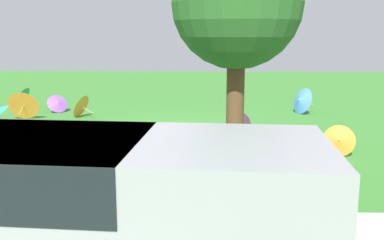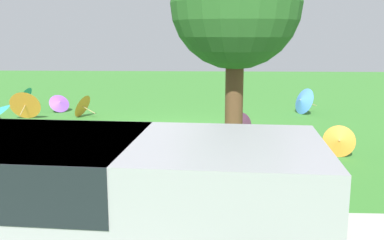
{
  "view_description": "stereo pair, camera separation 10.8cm",
  "coord_description": "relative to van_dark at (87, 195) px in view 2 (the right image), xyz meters",
  "views": [
    {
      "loc": [
        -1.0,
        11.3,
        2.6
      ],
      "look_at": [
        -0.64,
        1.11,
        0.6
      ],
      "focal_mm": 41.12,
      "sensor_mm": 36.0,
      "label": 1
    },
    {
      "loc": [
        -1.11,
        11.3,
        2.6
      ],
      "look_at": [
        -0.64,
        1.11,
        0.6
      ],
      "focal_mm": 41.12,
      "sensor_mm": 36.0,
      "label": 2
    }
  ],
  "objects": [
    {
      "name": "parasol_orange_2",
      "position": [
        2.85,
        -9.23,
        -0.53
      ],
      "size": [
        0.85,
        0.87,
        0.77
      ],
      "color": "tan",
      "rests_on": "ground"
    },
    {
      "name": "parasol_teal_0",
      "position": [
        0.29,
        -6.15,
        -0.6
      ],
      "size": [
        0.81,
        0.75,
        0.6
      ],
      "color": "tan",
      "rests_on": "ground"
    },
    {
      "name": "parasol_blue_0",
      "position": [
        -4.31,
        -10.11,
        -0.47
      ],
      "size": [
        0.91,
        0.99,
        0.89
      ],
      "color": "tan",
      "rests_on": "ground"
    },
    {
      "name": "parasol_pink_1",
      "position": [
        -2.1,
        -6.68,
        -0.59
      ],
      "size": [
        0.69,
        0.63,
        0.65
      ],
      "color": "tan",
      "rests_on": "ground"
    },
    {
      "name": "shade_tree",
      "position": [
        -1.74,
        -3.7,
        2.19
      ],
      "size": [
        2.35,
        2.35,
        4.31
      ],
      "color": "brown",
      "rests_on": "ground"
    },
    {
      "name": "van_dark",
      "position": [
        0.0,
        0.0,
        0.0
      ],
      "size": [
        4.71,
        2.37,
        1.53
      ],
      "color": "#99999E",
      "rests_on": "ground"
    },
    {
      "name": "parasol_orange_0",
      "position": [
        4.44,
        -8.81,
        -0.45
      ],
      "size": [
        0.99,
        0.86,
        0.93
      ],
      "color": "tan",
      "rests_on": "ground"
    },
    {
      "name": "parasol_purple_0",
      "position": [
        3.83,
        -10.08,
        -0.6
      ],
      "size": [
        0.83,
        0.8,
        0.62
      ],
      "color": "tan",
      "rests_on": "ground"
    },
    {
      "name": "ground",
      "position": [
        -0.22,
        -6.92,
        -0.91
      ],
      "size": [
        40.0,
        40.0,
        0.0
      ],
      "primitive_type": "plane",
      "color": "#387A2D"
    },
    {
      "name": "parasol_orange_3",
      "position": [
        -4.06,
        -4.91,
        -0.56
      ],
      "size": [
        0.76,
        0.68,
        0.69
      ],
      "color": "tan",
      "rests_on": "ground"
    },
    {
      "name": "parasol_teal_1",
      "position": [
        5.47,
        -10.93,
        -0.51
      ],
      "size": [
        0.87,
        0.89,
        0.8
      ],
      "color": "tan",
      "rests_on": "ground"
    }
  ]
}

